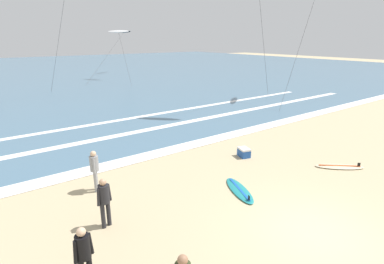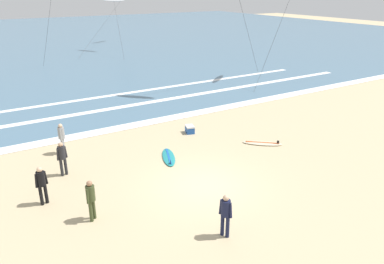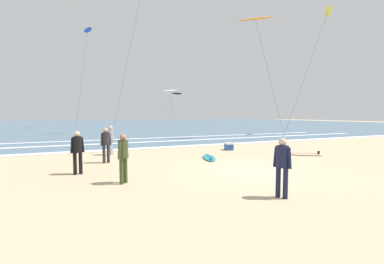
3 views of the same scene
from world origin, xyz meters
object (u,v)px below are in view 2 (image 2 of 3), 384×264
Objects in this scene: surfer_left_far at (62,136)px; cooler_box at (190,129)px; surfboard_left_pile at (262,143)px; kite_white_high_right at (114,0)px; surfer_mid_group at (41,182)px; surfer_right_near at (62,156)px; surfer_background_far at (225,212)px; surfer_foreground_main at (91,197)px; surfboard_foreground_flat at (169,157)px.

surfer_left_far is 2.24× the size of cooler_box.
kite_white_high_right reaches higher than surfboard_left_pile.
surfer_mid_group is 2.38m from surfer_right_near.
surfer_background_far is 1.00× the size of surfer_foreground_main.
cooler_box is (-7.14, -30.47, -6.07)m from kite_white_high_right.
surfer_foreground_main is at bearing 137.27° from surfer_background_far.
surfer_foreground_main is (0.04, -4.06, 0.00)m from surfer_right_near.
surfer_right_near is 7.69m from cooler_box.
surfer_mid_group is 11.29m from surfboard_left_pile.
surfer_foreground_main is 0.74× the size of surfboard_foreground_flat.
surfer_background_far is (3.58, -7.32, 0.00)m from surfer_right_near.
surfer_mid_group is 1.00× the size of surfer_left_far.
surfboard_left_pile is 5.27m from surfboard_foreground_flat.
surfer_mid_group is 0.74× the size of surfboard_foreground_flat.
surfboard_foreground_flat is at bearing -106.61° from kite_white_high_right.
kite_white_high_right is (4.64, 33.92, 6.24)m from surfboard_left_pile.
surfboard_left_pile is at bearing -97.79° from kite_white_high_right.
cooler_box is at bearing 11.34° from surfer_right_near.
kite_white_high_right is at bearing 73.39° from surfboard_foreground_flat.
cooler_box is (8.76, 3.53, -0.74)m from surfer_mid_group.
cooler_box reaches higher than surfboard_foreground_flat.
surfer_background_far is at bearing -114.01° from cooler_box.
kite_white_high_right reaches higher than surfer_left_far.
surfer_foreground_main is at bearing -89.45° from surfer_right_near.
surfer_background_far is (4.83, -5.30, 0.00)m from surfer_mid_group.
surfer_right_near reaches higher than surfboard_left_pile.
surfer_foreground_main is at bearing -94.51° from surfer_left_far.
kite_white_high_right is at bearing 74.26° from surfer_background_far.
surfboard_left_pile is 0.91× the size of surfboard_foreground_flat.
surfboard_foreground_flat is (-5.15, 1.10, 0.00)m from surfboard_left_pile.
surfer_right_near is at bearing 168.98° from surfboard_left_pile.
surfer_right_near and surfer_foreground_main have the same top height.
surfer_background_far reaches higher than surfboard_foreground_flat.
surfboard_foreground_flat is 0.25× the size of kite_white_high_right.
surfer_mid_group is 1.00× the size of surfer_foreground_main.
surfer_right_near is 8.15m from surfer_background_far.
surfboard_left_pile is at bearing -24.77° from surfer_left_far.
surfer_mid_group is at bearing -179.63° from surfboard_left_pile.
surfer_foreground_main is (-0.51, -6.47, 0.00)m from surfer_left_far.
surfer_background_far is 8.43m from surfboard_left_pile.
surfboard_foreground_flat is at bearing 10.88° from surfer_mid_group.
surfer_background_far reaches higher than surfboard_left_pile.
surfboard_left_pile is (10.01, -1.95, -0.91)m from surfer_right_near.
surfer_right_near is 1.00× the size of surfer_background_far.
surfer_background_far is 1.00× the size of surfer_left_far.
surfer_background_far is at bearing -72.73° from surfer_left_far.
surfboard_foreground_flat is (6.11, 1.17, -0.91)m from surfer_mid_group.
surfer_right_near is 35.57m from kite_white_high_right.
surfer_left_far is 0.81× the size of surfboard_left_pile.
surfer_foreground_main is (1.29, -2.03, 0.00)m from surfer_mid_group.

